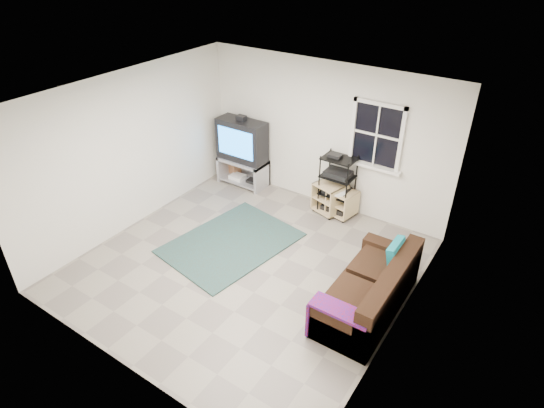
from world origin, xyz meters
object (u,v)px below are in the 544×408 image
Objects in this scene: side_table_left at (331,196)px; side_table_right at (343,201)px; tv_unit at (243,147)px; sofa at (370,292)px; av_rack at (337,189)px.

side_table_right is (0.23, 0.01, -0.02)m from side_table_left.
tv_unit reaches higher than sofa.
side_table_right is (0.13, 0.01, -0.21)m from av_rack.
side_table_right is 2.35m from sofa.
av_rack is 0.25m from side_table_right.
tv_unit is 2.04m from av_rack.
tv_unit is 0.78× the size of sofa.
side_table_left is at bearing -178.25° from side_table_right.
sofa is at bearing -52.36° from av_rack.
av_rack is at bearing 127.64° from sofa.
sofa is (1.58, -1.92, -0.00)m from side_table_left.
av_rack is 2.20× the size of side_table_right.
side_table_right is (2.15, 0.05, -0.50)m from tv_unit.
side_table_right is 0.28× the size of sofa.
side_table_left is 0.23m from side_table_right.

